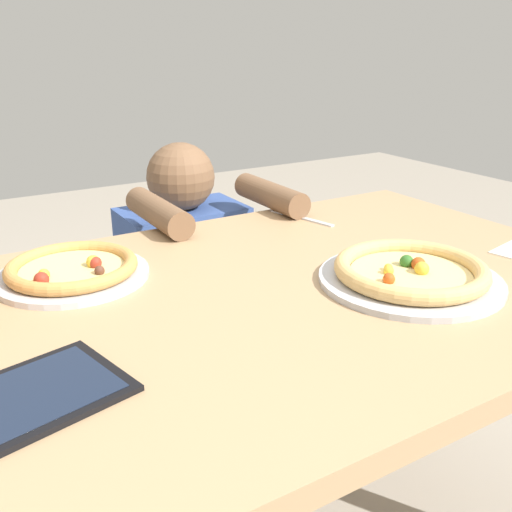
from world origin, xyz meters
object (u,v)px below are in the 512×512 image
Objects in this scene: pizza_far at (72,270)px; fork at (299,217)px; diner_seated at (188,299)px; pizza_near at (410,273)px; tablet at (28,398)px.

pizza_far is 0.62m from fork.
pizza_far is at bearing -134.06° from diner_seated.
pizza_far is at bearing 146.91° from pizza_near.
pizza_far is 1.45× the size of fork.
fork is (0.07, 0.46, -0.02)m from pizza_near.
tablet is 0.30× the size of diner_seated.
fork is 0.51m from diner_seated.
pizza_far reaches higher than fork.
tablet is 1.07m from diner_seated.
diner_seated is at bearing 54.46° from tablet.
tablet is at bearing -177.95° from pizza_near.
tablet is at bearing -112.43° from pizza_far.
fork is 0.74× the size of tablet.
pizza_near is 0.70m from tablet.
fork is 0.91m from tablet.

